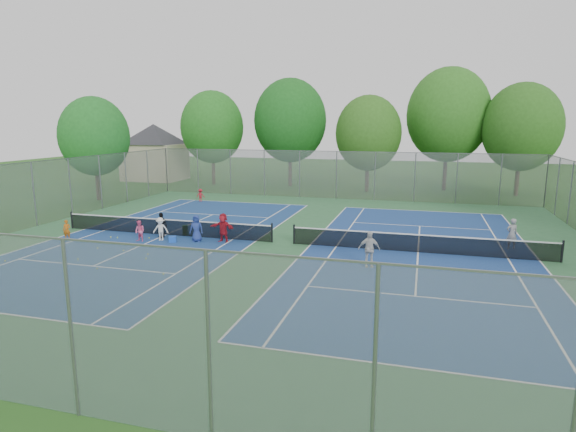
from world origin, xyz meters
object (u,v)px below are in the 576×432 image
object	(u,v)px
net_right	(419,244)
ball_crate	(172,239)
ball_hopper	(185,230)
instructor	(512,234)
net_left	(166,227)

from	to	relation	value
net_right	ball_crate	world-z (taller)	net_right
ball_crate	ball_hopper	size ratio (longest dim) A/B	0.66
net_right	ball_hopper	xyz separation A→B (m)	(-12.92, 0.29, -0.17)
net_right	ball_hopper	size ratio (longest dim) A/B	22.49
instructor	ball_hopper	bearing A→B (deg)	-13.85
net_right	ball_hopper	distance (m)	12.93
net_right	ball_hopper	bearing A→B (deg)	178.70
net_left	ball_crate	xyz separation A→B (m)	(1.20, -1.40, -0.29)
net_left	net_right	bearing A→B (deg)	0.00
net_right	instructor	distance (m)	4.99
ball_crate	instructor	world-z (taller)	instructor
ball_hopper	instructor	world-z (taller)	instructor
ball_crate	ball_hopper	xyz separation A→B (m)	(-0.12, 1.69, 0.12)
net_right	instructor	world-z (taller)	instructor
net_left	ball_hopper	distance (m)	1.13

